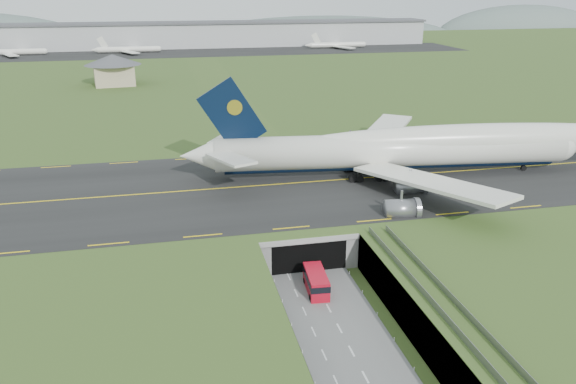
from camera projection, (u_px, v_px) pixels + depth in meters
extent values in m
plane|color=#334F1F|center=(323.00, 299.00, 80.92)|extent=(900.00, 900.00, 0.00)
cube|color=gray|center=(323.00, 280.00, 79.89)|extent=(800.00, 800.00, 6.00)
cube|color=slate|center=(338.00, 327.00, 74.01)|extent=(12.00, 75.00, 0.20)
cube|color=black|center=(278.00, 185.00, 109.07)|extent=(800.00, 44.00, 0.18)
cube|color=gray|center=(294.00, 214.00, 96.44)|extent=(16.00, 22.00, 1.00)
cube|color=gray|center=(254.00, 231.00, 95.90)|extent=(2.00, 22.00, 6.00)
cube|color=gray|center=(332.00, 224.00, 98.71)|extent=(2.00, 22.00, 6.00)
cube|color=black|center=(300.00, 242.00, 92.90)|extent=(12.00, 12.00, 5.00)
cube|color=#A8A8A3|center=(310.00, 240.00, 86.28)|extent=(17.00, 0.50, 0.80)
cube|color=#A8A8A3|center=(460.00, 326.00, 64.18)|extent=(3.00, 53.00, 0.50)
cube|color=gray|center=(450.00, 322.00, 63.63)|extent=(0.06, 53.00, 1.00)
cube|color=gray|center=(472.00, 319.00, 64.20)|extent=(0.06, 53.00, 1.00)
cylinder|color=#A8A8A3|center=(447.00, 336.00, 67.50)|extent=(0.90, 0.90, 5.60)
cylinder|color=#A8A8A3|center=(407.00, 287.00, 78.50)|extent=(0.90, 0.90, 5.60)
cylinder|color=silver|center=(392.00, 150.00, 112.66)|extent=(71.20, 14.72, 6.67)
sphere|color=silver|center=(559.00, 145.00, 116.03)|extent=(7.24, 7.24, 6.54)
cone|color=silver|center=(199.00, 156.00, 108.99)|extent=(7.97, 7.13, 6.34)
ellipsoid|color=silver|center=(485.00, 140.00, 113.96)|extent=(80.19, 15.23, 7.01)
ellipsoid|color=black|center=(555.00, 142.00, 115.64)|extent=(4.97, 3.43, 2.34)
cylinder|color=black|center=(391.00, 163.00, 113.56)|extent=(67.23, 10.47, 2.80)
cube|color=silver|center=(381.00, 134.00, 128.79)|extent=(24.47, 29.45, 2.81)
cube|color=silver|center=(230.00, 137.00, 116.34)|extent=(10.37, 12.11, 1.07)
cube|color=silver|center=(430.00, 182.00, 97.64)|extent=(19.13, 31.57, 2.81)
cube|color=silver|center=(231.00, 159.00, 101.74)|extent=(8.56, 12.40, 1.07)
cube|color=black|center=(232.00, 115.00, 106.93)|extent=(13.25, 2.14, 14.75)
cylinder|color=gold|center=(235.00, 107.00, 106.44)|extent=(2.98, 1.06, 2.92)
cylinder|color=slate|center=(382.00, 156.00, 123.45)|extent=(5.78, 4.04, 3.44)
cylinder|color=slate|center=(350.00, 144.00, 133.21)|extent=(5.78, 4.04, 3.44)
cylinder|color=slate|center=(409.00, 187.00, 104.96)|extent=(5.78, 4.04, 3.44)
cylinder|color=slate|center=(401.00, 209.00, 94.27)|extent=(5.78, 4.04, 3.44)
cylinder|color=black|center=(524.00, 168.00, 116.96)|extent=(1.20, 0.65, 1.15)
cube|color=black|center=(368.00, 172.00, 113.76)|extent=(7.05, 7.96, 1.46)
cube|color=#B90C1F|center=(316.00, 282.00, 82.23)|extent=(3.25, 7.47, 2.91)
cube|color=black|center=(316.00, 278.00, 82.03)|extent=(3.31, 7.57, 0.97)
cube|color=black|center=(316.00, 289.00, 82.65)|extent=(3.02, 6.97, 0.49)
cylinder|color=black|center=(310.00, 297.00, 80.20)|extent=(0.40, 0.90, 0.87)
cylinder|color=black|center=(305.00, 281.00, 84.71)|extent=(0.40, 0.90, 0.87)
cylinder|color=black|center=(328.00, 296.00, 80.53)|extent=(0.40, 0.90, 0.87)
cylinder|color=black|center=(321.00, 280.00, 85.04)|extent=(0.40, 0.90, 0.87)
cube|color=tan|center=(114.00, 75.00, 218.03)|extent=(16.45, 16.45, 7.82)
cone|color=#4C4C51|center=(112.00, 60.00, 216.01)|extent=(24.13, 24.13, 3.91)
cube|color=#B2B2B2|center=(194.00, 35.00, 351.28)|extent=(300.00, 22.00, 15.00)
cube|color=#4C4C51|center=(193.00, 23.00, 348.69)|extent=(302.00, 24.00, 1.20)
cube|color=black|center=(197.00, 52.00, 326.32)|extent=(320.00, 50.00, 0.08)
cylinder|color=silver|center=(12.00, 52.00, 309.87)|extent=(34.00, 3.20, 3.20)
cylinder|color=silver|center=(129.00, 49.00, 322.40)|extent=(34.00, 3.20, 3.20)
cylinder|color=silver|center=(338.00, 45.00, 347.63)|extent=(34.00, 3.20, 3.20)
ellipsoid|color=#4F5F59|center=(322.00, 41.00, 500.63)|extent=(260.00, 91.00, 44.00)
ellipsoid|color=#4F5F59|center=(521.00, 37.00, 540.86)|extent=(180.00, 63.00, 60.00)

